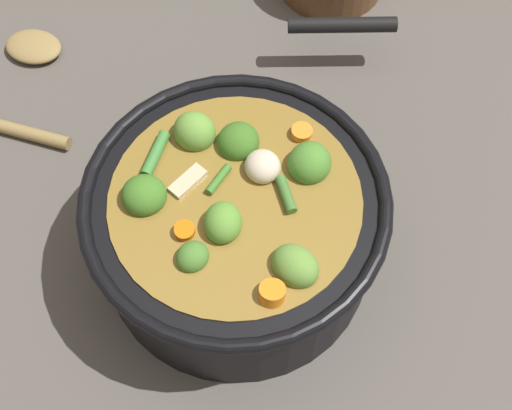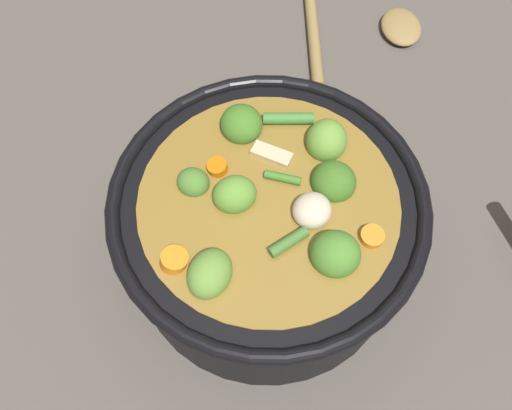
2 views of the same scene
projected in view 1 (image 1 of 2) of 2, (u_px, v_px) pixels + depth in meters
ground_plane at (238, 254)px, 0.72m from camera, size 1.10×1.10×0.00m
cooking_pot at (237, 225)px, 0.66m from camera, size 0.29×0.29×0.14m
wooden_spoon at (15, 78)px, 0.82m from camera, size 0.20×0.19×0.02m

